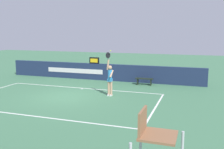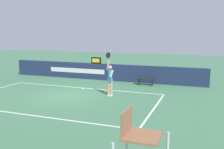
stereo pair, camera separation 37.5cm
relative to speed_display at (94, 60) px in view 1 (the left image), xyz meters
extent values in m
plane|color=#427753|center=(0.50, -5.32, -1.48)|extent=(60.00, 60.00, 0.00)
cube|color=white|center=(0.50, -3.10, -1.47)|extent=(10.35, 0.09, 0.00)
cube|color=white|center=(0.50, -8.90, -1.47)|extent=(10.35, 0.09, 0.00)
cube|color=white|center=(5.67, -6.00, -1.47)|extent=(0.09, 5.90, 0.00)
cube|color=white|center=(0.50, -3.25, -1.47)|extent=(0.09, 0.30, 0.00)
cube|color=#1D2B4B|center=(0.50, 0.00, -0.86)|extent=(15.36, 0.28, 1.24)
cube|color=silver|center=(-1.62, -0.14, -0.84)|extent=(4.69, 0.01, 0.34)
cube|color=black|center=(0.00, 0.00, 0.00)|extent=(0.76, 0.13, 0.47)
cube|color=yellow|center=(0.00, -0.07, 0.00)|extent=(0.59, 0.01, 0.29)
cylinder|color=tan|center=(2.88, -4.39, -1.04)|extent=(0.13, 0.13, 0.88)
cylinder|color=tan|center=(2.73, -4.39, -1.04)|extent=(0.13, 0.13, 0.88)
cube|color=white|center=(2.88, -4.41, -1.44)|extent=(0.11, 0.24, 0.07)
cube|color=white|center=(2.73, -4.41, -1.44)|extent=(0.11, 0.24, 0.07)
cylinder|color=#3288C7|center=(2.80, -4.39, -0.29)|extent=(0.23, 0.23, 0.62)
cube|color=#3288C7|center=(2.80, -4.39, -0.56)|extent=(0.27, 0.22, 0.16)
sphere|color=tan|center=(2.80, -4.39, 0.16)|extent=(0.23, 0.23, 0.23)
cylinder|color=tan|center=(2.69, -4.39, 0.31)|extent=(0.18, 0.11, 0.59)
cylinder|color=tan|center=(2.92, -4.45, -0.18)|extent=(0.11, 0.48, 0.40)
ellipsoid|color=black|center=(2.69, -4.39, 0.85)|extent=(0.33, 0.04, 0.38)
cylinder|color=black|center=(2.69, -4.39, 0.66)|extent=(0.03, 0.03, 0.18)
sphere|color=#CADF2D|center=(2.89, -4.52, 1.12)|extent=(0.07, 0.07, 0.07)
cube|color=#906241|center=(7.00, -13.96, 0.48)|extent=(0.59, 0.59, 0.04)
cube|color=#906241|center=(6.74, -13.96, 0.70)|extent=(0.04, 0.53, 0.40)
cube|color=black|center=(4.04, -0.78, -1.03)|extent=(1.22, 0.40, 0.05)
cube|color=black|center=(3.58, -0.80, -1.25)|extent=(0.07, 0.32, 0.45)
cube|color=black|center=(4.50, -0.77, -1.25)|extent=(0.07, 0.32, 0.45)
camera|label=1|loc=(7.58, -17.98, 2.16)|focal=41.29mm
camera|label=2|loc=(7.93, -17.86, 2.16)|focal=41.29mm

